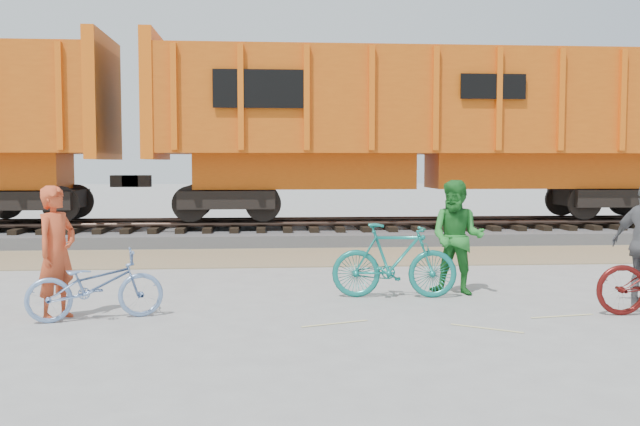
{
  "coord_description": "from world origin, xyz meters",
  "views": [
    {
      "loc": [
        -1.87,
        -9.49,
        1.99
      ],
      "look_at": [
        -1.0,
        1.5,
        1.22
      ],
      "focal_mm": 40.0,
      "sensor_mm": 36.0,
      "label": 1
    }
  ],
  "objects_px": {
    "hopper_car_center": "(421,125)",
    "bicycle_teal": "(394,261)",
    "person_man": "(457,237)",
    "bicycle_blue": "(95,285)",
    "person_solo": "(57,252)"
  },
  "relations": [
    {
      "from": "hopper_car_center",
      "to": "bicycle_teal",
      "type": "distance_m",
      "value": 8.78
    },
    {
      "from": "person_man",
      "to": "bicycle_blue",
      "type": "bearing_deg",
      "value": -136.19
    },
    {
      "from": "hopper_car_center",
      "to": "bicycle_teal",
      "type": "xyz_separation_m",
      "value": [
        -2.19,
        -8.14,
        -2.45
      ]
    },
    {
      "from": "hopper_car_center",
      "to": "bicycle_blue",
      "type": "distance_m",
      "value": 11.51
    },
    {
      "from": "bicycle_teal",
      "to": "hopper_car_center",
      "type": "bearing_deg",
      "value": -8.67
    },
    {
      "from": "bicycle_blue",
      "to": "bicycle_teal",
      "type": "relative_size",
      "value": 0.92
    },
    {
      "from": "hopper_car_center",
      "to": "bicycle_blue",
      "type": "relative_size",
      "value": 8.27
    },
    {
      "from": "bicycle_blue",
      "to": "person_man",
      "type": "xyz_separation_m",
      "value": [
        5.07,
        1.38,
        0.43
      ]
    },
    {
      "from": "hopper_car_center",
      "to": "person_man",
      "type": "height_order",
      "value": "hopper_car_center"
    },
    {
      "from": "person_solo",
      "to": "hopper_car_center",
      "type": "bearing_deg",
      "value": -10.51
    },
    {
      "from": "bicycle_teal",
      "to": "bicycle_blue",
      "type": "bearing_deg",
      "value": 112.54
    },
    {
      "from": "hopper_car_center",
      "to": "person_solo",
      "type": "relative_size",
      "value": 8.18
    },
    {
      "from": "bicycle_teal",
      "to": "person_man",
      "type": "relative_size",
      "value": 1.06
    },
    {
      "from": "hopper_car_center",
      "to": "bicycle_teal",
      "type": "bearing_deg",
      "value": -105.08
    },
    {
      "from": "hopper_car_center",
      "to": "bicycle_teal",
      "type": "relative_size",
      "value": 7.58
    }
  ]
}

